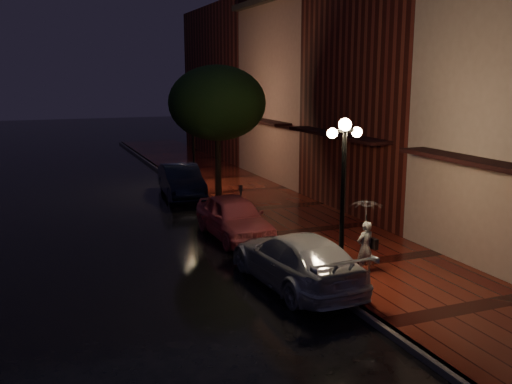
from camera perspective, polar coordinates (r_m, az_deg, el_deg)
name	(u,v)px	position (r m, az deg, el deg)	size (l,w,h in m)	color
ground	(257,240)	(19.43, 0.07, -4.84)	(120.00, 120.00, 0.00)	black
sidewalk	(316,231)	(20.32, 5.99, -3.95)	(4.50, 60.00, 0.15)	#45100C
curb	(257,238)	(19.41, 0.07, -4.63)	(0.25, 60.00, 0.15)	#595451
storefront_mid	(402,75)	(23.80, 14.35, 11.25)	(5.00, 8.00, 11.00)	#511914
storefront_far	(309,95)	(30.66, 5.35, 9.67)	(5.00, 8.00, 9.00)	#8C5951
storefront_extra	(243,83)	(39.82, -1.30, 10.87)	(5.00, 12.00, 10.00)	#511914
streetlamp_near	(343,192)	(14.58, 8.68, 0.01)	(0.96, 0.36, 4.31)	black
streetlamp_far	(193,137)	(27.44, -6.28, 5.46)	(0.96, 0.36, 4.31)	black
street_tree	(218,105)	(24.51, -3.86, 8.64)	(4.16, 4.16, 5.80)	black
pink_car	(234,217)	(19.56, -2.20, -2.52)	(1.72, 4.29, 1.46)	#DC5A61
navy_car	(181,181)	(26.32, -7.48, 1.09)	(1.58, 4.53, 1.49)	black
silver_car	(296,260)	(15.21, 4.02, -6.76)	(2.00, 4.91, 1.43)	#B9BAC1
woman_with_umbrella	(366,225)	(15.73, 10.95, -3.30)	(0.86, 0.87, 2.06)	white
parking_meter	(241,199)	(21.42, -1.53, -0.67)	(0.13, 0.10, 1.32)	black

